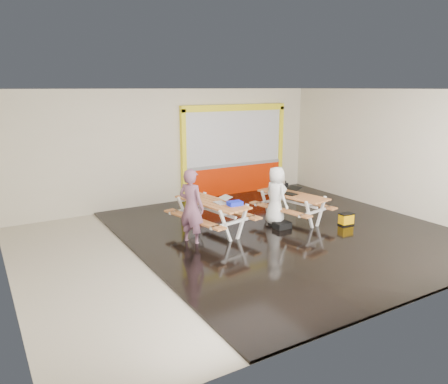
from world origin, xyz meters
TOP-DOWN VIEW (x-y plane):
  - room at (0.00, 0.00)m, footprint 10.02×8.02m
  - deck at (1.25, 0.00)m, footprint 7.50×7.98m
  - kiosk at (2.20, 3.93)m, footprint 3.88×0.16m
  - picnic_table_left at (-0.40, 0.82)m, footprint 1.79×2.32m
  - picnic_table_right at (1.91, 0.53)m, footprint 1.69×2.18m
  - person_left at (-1.13, 0.46)m, footprint 0.68×0.78m
  - person_right at (1.32, 0.49)m, footprint 0.48×0.74m
  - laptop_left at (-0.25, 0.55)m, footprint 0.38×0.35m
  - laptop_right at (1.89, 0.58)m, footprint 0.49×0.45m
  - blue_pouch at (-0.11, 0.22)m, footprint 0.34×0.25m
  - toolbox at (1.90, 1.16)m, footprint 0.49×0.40m
  - backpack at (2.30, 1.42)m, footprint 0.25×0.17m
  - dark_case at (1.28, 0.15)m, footprint 0.42×0.32m
  - fluke_bag at (2.88, -0.48)m, footprint 0.38×0.26m

SIDE VIEW (x-z plane):
  - deck at x=1.25m, z-range 0.00..0.05m
  - dark_case at x=1.28m, z-range 0.05..0.20m
  - fluke_bag at x=2.88m, z-range 0.04..0.36m
  - picnic_table_right at x=1.91m, z-range 0.21..0.99m
  - picnic_table_left at x=-0.40m, z-range 0.22..1.06m
  - backpack at x=2.30m, z-range 0.52..0.92m
  - person_right at x=1.32m, z-range 0.06..1.58m
  - laptop_right at x=1.89m, z-range 0.75..0.93m
  - person_left at x=-1.13m, z-range -0.02..1.77m
  - toolbox at x=1.90m, z-range 0.75..1.01m
  - blue_pouch at x=-0.11m, z-range 0.83..0.93m
  - laptop_left at x=-0.25m, z-range 0.81..0.96m
  - kiosk at x=2.20m, z-range -0.06..2.94m
  - room at x=0.00m, z-range -0.01..3.51m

